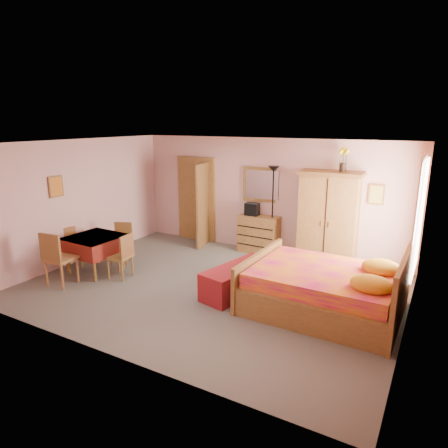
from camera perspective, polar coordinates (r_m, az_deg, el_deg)
The scene contains 23 objects.
floor at distance 7.41m, azimuth -1.83°, elevation -9.05°, with size 6.50×6.50×0.00m, color slate.
ceiling at distance 6.80m, azimuth -2.01°, elevation 11.44°, with size 6.50×6.50×0.00m, color brown.
wall_back at distance 9.18m, azimuth 6.19°, elevation 4.02°, with size 6.50×0.10×2.60m, color #DEA3A1.
wall_front at distance 5.11m, azimuth -16.59°, elevation -5.17°, with size 6.50×0.10×2.60m, color #DEA3A1.
wall_left at distance 9.07m, azimuth -19.81°, elevation 3.11°, with size 0.10×5.00×2.60m, color #DEA3A1.
wall_right at distance 6.05m, azimuth 25.51°, elevation -2.93°, with size 0.10×5.00×2.60m, color #DEA3A1.
doorway at distance 10.08m, azimuth -3.91°, elevation 3.44°, with size 1.06×0.12×2.15m, color #9E6B35.
window at distance 7.18m, azimuth 26.06°, elevation 0.84°, with size 0.08×1.40×1.95m, color white.
picture_left at distance 8.61m, azimuth -22.90°, elevation 4.95°, with size 0.04×0.32×0.42m, color orange.
picture_back at distance 8.48m, azimuth 20.93°, elevation 3.98°, with size 0.30×0.04×0.40m, color #D8BF59.
chest_of_drawers at distance 9.22m, azimuth 5.01°, elevation -1.45°, with size 0.91×0.46×0.86m, color olive.
wall_mirror at distance 9.17m, azimuth 5.71°, elevation 5.61°, with size 1.00×0.05×0.79m, color silver.
stereo at distance 9.15m, azimuth 4.03°, elevation 2.13°, with size 0.30×0.22×0.28m, color black.
floor_lamp at distance 8.95m, azimuth 6.92°, elevation 1.80°, with size 0.26×0.26×2.01m, color black.
wardrobe at distance 8.49m, azimuth 14.67°, elevation 0.63°, with size 1.27×0.65×1.99m, color #A87038.
sunflower_vase at distance 8.26m, azimuth 16.68°, elevation 8.82°, with size 0.19×0.19×0.48m, color yellow.
bed at distance 6.60m, azimuth 14.10°, elevation -7.38°, with size 2.40×1.89×1.11m, color #CF145D.
bench at distance 7.13m, azimuth 2.08°, elevation -7.89°, with size 0.55×1.50×0.50m, color maroon.
dining_table at distance 8.42m, azimuth -17.83°, elevation -4.13°, with size 1.01×1.01×0.74m, color maroon.
chair_south at distance 7.96m, azimuth -22.30°, elevation -4.53°, with size 0.47×0.47×1.03m, color #A96B39.
chair_north at distance 8.81m, azimuth -14.49°, elevation -2.70°, with size 0.38×0.38×0.85m, color #AA6939.
chair_west at distance 8.85m, azimuth -21.05°, elevation -3.26°, with size 0.37×0.37×0.82m, color #A16E36.
chair_east at distance 7.97m, azimuth -14.67°, elevation -4.43°, with size 0.40×0.40×0.88m, color #A87B39.
Camera 1 is at (3.52, -5.81, 2.98)m, focal length 32.00 mm.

